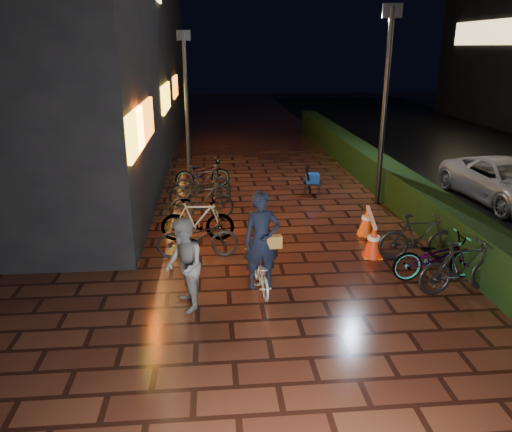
{
  "coord_description": "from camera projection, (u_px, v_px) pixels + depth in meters",
  "views": [
    {
      "loc": [
        -1.89,
        -8.86,
        4.28
      ],
      "look_at": [
        -1.07,
        0.44,
        1.1
      ],
      "focal_mm": 35.0,
      "sensor_mm": 36.0,
      "label": 1
    }
  ],
  "objects": [
    {
      "name": "hedge",
      "position": [
        361.0,
        160.0,
        17.54
      ],
      "size": [
        0.7,
        20.0,
        1.0
      ],
      "primitive_type": "cube",
      "color": "black",
      "rests_on": "ground"
    },
    {
      "name": "cyclist",
      "position": [
        261.0,
        255.0,
        8.98
      ],
      "size": [
        0.71,
        1.37,
        1.91
      ],
      "color": "silver",
      "rests_on": "ground"
    },
    {
      "name": "lamp_post_hedge",
      "position": [
        385.0,
        99.0,
        13.46
      ],
      "size": [
        0.51,
        0.19,
        5.32
      ],
      "color": "black",
      "rests_on": "ground"
    },
    {
      "name": "storefront_block",
      "position": [
        4.0,
        40.0,
        18.49
      ],
      "size": [
        12.09,
        22.0,
        9.0
      ],
      "color": "black",
      "rests_on": "ground"
    },
    {
      "name": "bystander_person",
      "position": [
        184.0,
        265.0,
        8.34
      ],
      "size": [
        0.78,
        0.91,
        1.63
      ],
      "primitive_type": "imported",
      "rotation": [
        0.0,
        0.0,
        -1.35
      ],
      "color": "slate",
      "rests_on": "ground"
    },
    {
      "name": "parked_bikes_hedge",
      "position": [
        438.0,
        253.0,
        9.64
      ],
      "size": [
        1.96,
        2.13,
        1.01
      ],
      "color": "black",
      "rests_on": "ground"
    },
    {
      "name": "traffic_barrier",
      "position": [
        370.0,
        230.0,
        11.23
      ],
      "size": [
        0.71,
        1.74,
        0.71
      ],
      "color": "red",
      "rests_on": "ground"
    },
    {
      "name": "van",
      "position": [
        507.0,
        182.0,
        14.15
      ],
      "size": [
        2.36,
        4.59,
        1.24
      ],
      "primitive_type": "imported",
      "rotation": [
        0.0,
        0.0,
        0.07
      ],
      "color": "#AEAEB3",
      "rests_on": "ground"
    },
    {
      "name": "ground",
      "position": [
        312.0,
        274.0,
        9.89
      ],
      "size": [
        80.0,
        80.0,
        0.0
      ],
      "primitive_type": "plane",
      "color": "#381911",
      "rests_on": "ground"
    },
    {
      "name": "parked_bikes_storefront",
      "position": [
        200.0,
        198.0,
        13.21
      ],
      "size": [
        1.84,
        6.32,
        1.01
      ],
      "color": "black",
      "rests_on": "ground"
    },
    {
      "name": "cart_assembly",
      "position": [
        312.0,
        180.0,
        14.92
      ],
      "size": [
        0.56,
        0.53,
        0.97
      ],
      "color": "black",
      "rests_on": "ground"
    },
    {
      "name": "lamp_post_sf",
      "position": [
        186.0,
        99.0,
        16.48
      ],
      "size": [
        0.44,
        0.25,
        4.77
      ],
      "color": "black",
      "rests_on": "ground"
    }
  ]
}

